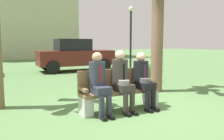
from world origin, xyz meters
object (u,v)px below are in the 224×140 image
(seated_man_middle, at_px, (122,78))
(seated_man_right, at_px, (143,77))
(shrub_near_bench, at_px, (144,72))
(street_lamp, at_px, (131,32))
(parked_car_far, at_px, (75,55))
(park_bench, at_px, (119,91))
(seated_man_left, at_px, (99,80))

(seated_man_middle, distance_m, seated_man_right, 0.55)
(seated_man_middle, height_order, shrub_near_bench, seated_man_middle)
(street_lamp, bearing_deg, seated_man_middle, -123.90)
(street_lamp, bearing_deg, parked_car_far, 142.02)
(parked_car_far, relative_size, street_lamp, 1.20)
(seated_man_right, bearing_deg, street_lamp, 60.20)
(shrub_near_bench, xyz_separation_m, street_lamp, (1.06, 2.63, 1.68))
(street_lamp, bearing_deg, park_bench, -124.49)
(shrub_near_bench, bearing_deg, seated_man_left, -137.61)
(seated_man_left, bearing_deg, seated_man_right, -0.45)
(seated_man_left, bearing_deg, street_lamp, 52.41)
(seated_man_left, distance_m, seated_man_right, 1.09)
(seated_man_right, bearing_deg, seated_man_middle, 179.43)
(seated_man_right, height_order, parked_car_far, parked_car_far)
(seated_man_middle, relative_size, seated_man_right, 1.04)
(parked_car_far, bearing_deg, shrub_near_bench, -74.21)
(street_lamp, bearing_deg, shrub_near_bench, -112.08)
(shrub_near_bench, relative_size, street_lamp, 0.34)
(park_bench, height_order, shrub_near_bench, park_bench)
(shrub_near_bench, distance_m, parked_car_far, 4.64)
(seated_man_left, bearing_deg, parked_car_far, 75.09)
(park_bench, distance_m, seated_man_middle, 0.34)
(seated_man_left, height_order, shrub_near_bench, seated_man_left)
(shrub_near_bench, distance_m, street_lamp, 3.29)
(shrub_near_bench, bearing_deg, park_bench, -133.53)
(seated_man_right, bearing_deg, shrub_near_bench, 54.18)
(seated_man_middle, bearing_deg, seated_man_left, 179.68)
(park_bench, height_order, seated_man_middle, seated_man_middle)
(seated_man_left, relative_size, shrub_near_bench, 1.17)
(park_bench, distance_m, seated_man_left, 0.64)
(park_bench, height_order, seated_man_right, seated_man_right)
(park_bench, distance_m, shrub_near_bench, 3.88)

